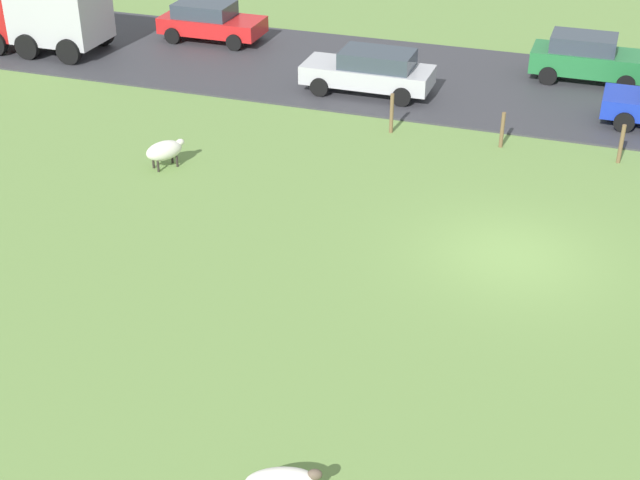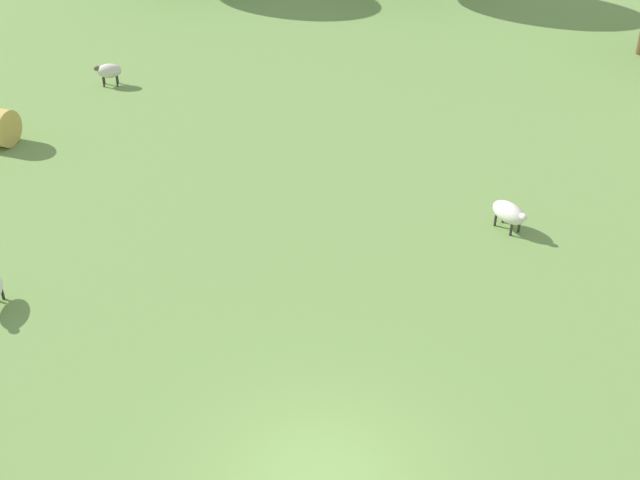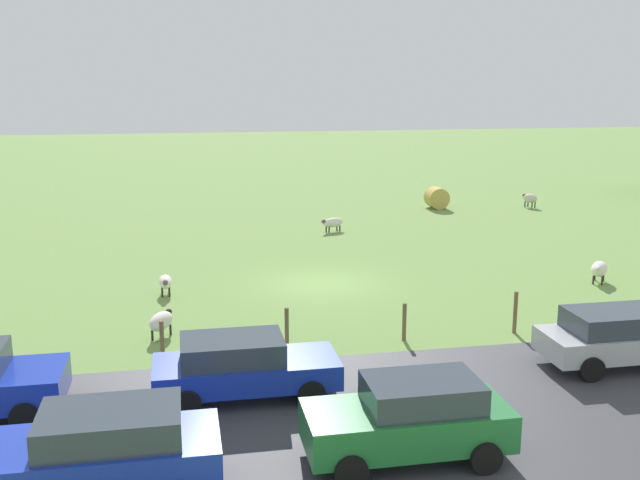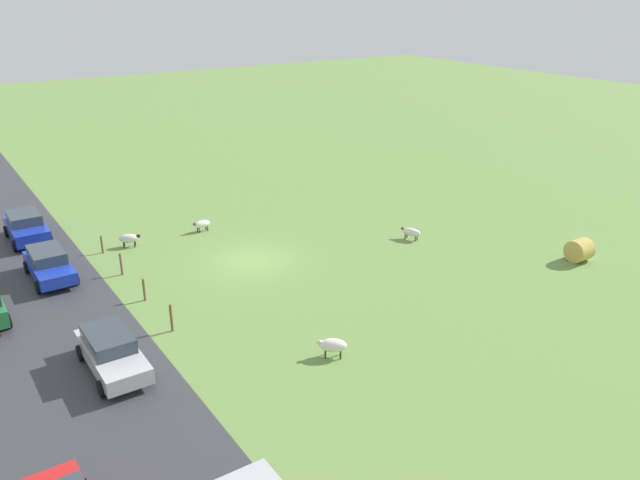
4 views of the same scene
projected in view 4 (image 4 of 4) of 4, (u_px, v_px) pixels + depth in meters
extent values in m
plane|color=#6B8E47|center=(252.00, 261.00, 34.34)|extent=(160.00, 160.00, 0.00)
cube|color=#38383D|center=(27.00, 317.00, 28.45)|extent=(8.00, 80.00, 0.06)
ellipsoid|color=white|center=(202.00, 224.00, 38.33)|extent=(1.03, 0.48, 0.45)
ellipsoid|color=brown|center=(195.00, 224.00, 38.03)|extent=(0.27, 0.19, 0.20)
cylinder|color=#2D2823|center=(199.00, 231.00, 38.20)|extent=(0.07, 0.07, 0.31)
cylinder|color=#2D2823|center=(197.00, 229.00, 38.39)|extent=(0.07, 0.07, 0.31)
cylinder|color=#2D2823|center=(208.00, 229.00, 38.50)|extent=(0.07, 0.07, 0.31)
cylinder|color=#2D2823|center=(206.00, 227.00, 38.69)|extent=(0.07, 0.07, 0.31)
ellipsoid|color=silver|center=(129.00, 238.00, 36.05)|extent=(1.22, 0.94, 0.52)
ellipsoid|color=black|center=(138.00, 236.00, 36.08)|extent=(0.31, 0.27, 0.20)
cylinder|color=#2D2823|center=(135.00, 243.00, 36.36)|extent=(0.07, 0.07, 0.31)
cylinder|color=#2D2823|center=(135.00, 245.00, 36.09)|extent=(0.07, 0.07, 0.31)
cylinder|color=#2D2823|center=(124.00, 244.00, 36.27)|extent=(0.07, 0.07, 0.31)
cylinder|color=#2D2823|center=(124.00, 245.00, 36.01)|extent=(0.07, 0.07, 0.31)
ellipsoid|color=silver|center=(411.00, 232.00, 37.09)|extent=(0.90, 1.27, 0.47)
ellipsoid|color=brown|center=(403.00, 229.00, 37.34)|extent=(0.27, 0.31, 0.20)
cylinder|color=#2D2823|center=(405.00, 237.00, 37.28)|extent=(0.07, 0.07, 0.29)
cylinder|color=#2D2823|center=(407.00, 235.00, 37.48)|extent=(0.07, 0.07, 0.29)
cylinder|color=#2D2823|center=(415.00, 239.00, 36.95)|extent=(0.07, 0.07, 0.29)
cylinder|color=#2D2823|center=(417.00, 238.00, 37.15)|extent=(0.07, 0.07, 0.29)
ellipsoid|color=silver|center=(333.00, 345.00, 25.30)|extent=(1.22, 1.10, 0.56)
ellipsoid|color=silver|center=(320.00, 342.00, 25.27)|extent=(0.32, 0.30, 0.20)
cylinder|color=#2D2823|center=(325.00, 355.00, 25.31)|extent=(0.07, 0.07, 0.32)
cylinder|color=#2D2823|center=(326.00, 351.00, 25.59)|extent=(0.07, 0.07, 0.32)
cylinder|color=#2D2823|center=(341.00, 355.00, 25.29)|extent=(0.07, 0.07, 0.32)
cylinder|color=#2D2823|center=(341.00, 351.00, 25.57)|extent=(0.07, 0.07, 0.32)
cylinder|color=tan|center=(579.00, 250.00, 34.18)|extent=(1.12, 1.25, 1.23)
cylinder|color=brown|center=(102.00, 244.00, 35.21)|extent=(0.12, 0.12, 1.02)
cylinder|color=brown|center=(121.00, 264.00, 32.51)|extent=(0.12, 0.12, 1.19)
cylinder|color=brown|center=(144.00, 290.00, 29.86)|extent=(0.12, 0.12, 1.12)
cylinder|color=brown|center=(171.00, 318.00, 27.16)|extent=(0.12, 0.12, 1.28)
cylinder|color=black|center=(8.00, 321.00, 27.46)|extent=(0.22, 0.64, 0.64)
cube|color=#1933B2|center=(27.00, 229.00, 36.76)|extent=(1.88, 4.21, 0.71)
cube|color=#333D47|center=(24.00, 218.00, 36.77)|extent=(1.66, 2.31, 0.56)
cylinder|color=black|center=(50.00, 239.00, 36.33)|extent=(0.22, 0.64, 0.64)
cylinder|color=black|center=(15.00, 246.00, 35.36)|extent=(0.22, 0.64, 0.64)
cylinder|color=black|center=(40.00, 225.00, 38.43)|extent=(0.22, 0.64, 0.64)
cylinder|color=black|center=(6.00, 231.00, 37.46)|extent=(0.22, 0.64, 0.64)
cube|color=#B7B7BC|center=(113.00, 356.00, 24.29)|extent=(1.74, 4.47, 0.63)
cube|color=#333D47|center=(108.00, 338.00, 24.33)|extent=(1.53, 2.46, 0.56)
cylinder|color=black|center=(148.00, 373.00, 23.74)|extent=(0.22, 0.64, 0.64)
cylinder|color=black|center=(102.00, 388.00, 22.84)|extent=(0.22, 0.64, 0.64)
cylinder|color=black|center=(124.00, 340.00, 25.98)|extent=(0.22, 0.64, 0.64)
cylinder|color=black|center=(81.00, 353.00, 25.08)|extent=(0.22, 0.64, 0.64)
cube|color=#1933B2|center=(50.00, 267.00, 31.94)|extent=(1.76, 4.35, 0.61)
cube|color=#333D47|center=(47.00, 255.00, 31.98)|extent=(1.54, 2.40, 0.56)
cylinder|color=black|center=(76.00, 279.00, 31.42)|extent=(0.22, 0.64, 0.64)
cylinder|color=black|center=(38.00, 287.00, 30.51)|extent=(0.22, 0.64, 0.64)
cylinder|color=black|center=(62.00, 260.00, 33.60)|extent=(0.22, 0.64, 0.64)
cylinder|color=black|center=(27.00, 267.00, 32.70)|extent=(0.22, 0.64, 0.64)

